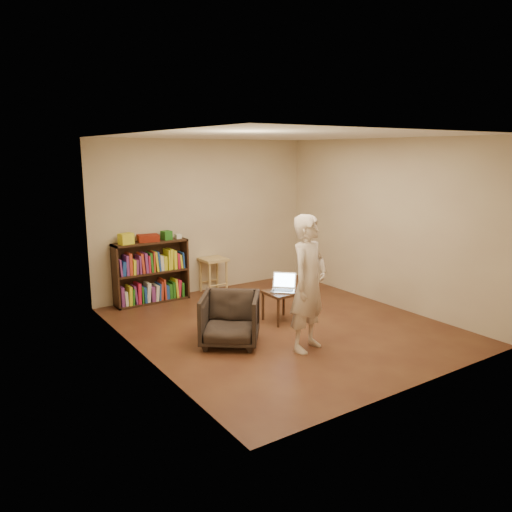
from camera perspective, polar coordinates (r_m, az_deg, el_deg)
floor at (r=7.08m, az=2.98°, el=-7.97°), size 4.50×4.50×0.00m
ceiling at (r=6.66m, az=3.23°, el=13.58°), size 4.50×4.50×0.00m
wall_back at (r=8.63m, az=-5.90°, el=4.50°), size 4.00×0.00×4.00m
wall_left at (r=5.79m, az=-12.95°, el=0.61°), size 0.00×4.50×4.50m
wall_right at (r=8.09m, az=14.54°, el=3.69°), size 0.00×4.50×4.50m
bookshelf at (r=8.21m, az=-11.89°, el=-2.20°), size 1.20×0.30×1.00m
box_yellow at (r=7.91m, az=-14.64°, el=1.92°), size 0.23×0.19×0.17m
red_cloth at (r=8.08m, az=-12.22°, el=2.02°), size 0.36×0.29×0.11m
box_green at (r=8.19m, az=-10.19°, el=2.35°), size 0.16×0.16×0.14m
box_white at (r=8.27m, az=-8.90°, el=2.24°), size 0.09×0.09×0.07m
stool at (r=8.60m, az=-4.89°, el=-1.02°), size 0.42×0.42×0.60m
armchair at (r=6.34m, az=-3.00°, el=-7.22°), size 1.00×1.00×0.66m
side_table at (r=7.16m, az=2.89°, el=-4.64°), size 0.43×0.43×0.44m
laptop at (r=7.18m, az=3.16°, el=-3.51°), size 0.48×0.48×0.24m
person at (r=6.06m, az=6.04°, el=-3.14°), size 0.71×0.58×1.67m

